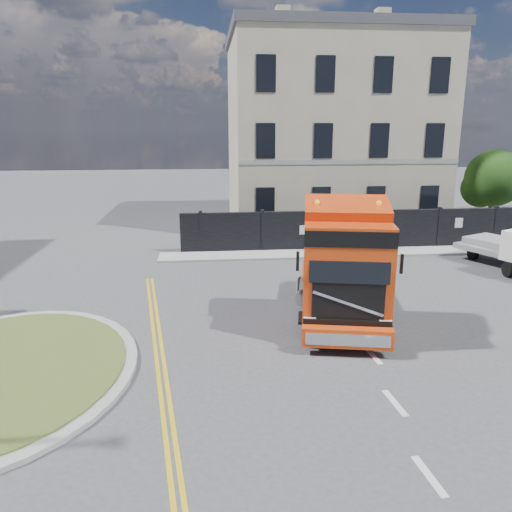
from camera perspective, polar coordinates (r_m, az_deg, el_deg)
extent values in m
plane|color=#424244|center=(16.07, 0.80, -7.36)|extent=(120.00, 120.00, 0.00)
cube|color=black|center=(25.53, 11.97, 2.92)|extent=(18.00, 0.25, 2.00)
cube|color=#B2A48D|center=(32.26, 8.31, 13.49)|extent=(12.00, 10.00, 11.00)
cube|color=#4C4B50|center=(32.68, 8.71, 23.61)|extent=(12.30, 10.30, 0.50)
cube|color=#B2A48D|center=(32.24, 3.05, 25.23)|extent=(0.80, 0.80, 1.60)
cube|color=#B2A48D|center=(33.64, 14.21, 24.39)|extent=(0.80, 0.80, 1.60)
cylinder|color=#382619|center=(31.70, 25.17, 4.44)|extent=(0.24, 0.24, 2.40)
sphere|color=black|center=(31.46, 25.56, 8.02)|extent=(3.20, 3.20, 3.20)
sphere|color=black|center=(31.61, 24.29, 7.08)|extent=(2.20, 2.20, 2.20)
cube|color=#989892|center=(24.90, 12.48, 0.38)|extent=(20.00, 1.60, 0.12)
cube|color=black|center=(16.68, 9.58, -4.08)|extent=(3.55, 6.46, 0.44)
cube|color=red|center=(14.67, 10.21, -1.15)|extent=(2.88, 2.95, 2.71)
cube|color=red|center=(15.41, 10.12, 3.86)|extent=(2.55, 1.34, 1.36)
cube|color=black|center=(13.38, 10.67, -0.98)|extent=(2.10, 0.48, 1.02)
cube|color=red|center=(13.73, 10.40, -9.15)|extent=(2.44, 0.82, 0.53)
cylinder|color=black|center=(14.40, 5.96, -7.95)|extent=(0.51, 1.05, 1.01)
cylinder|color=gray|center=(14.40, 5.96, -7.95)|extent=(0.45, 0.61, 0.55)
cylinder|color=black|center=(14.57, 14.30, -8.06)|extent=(0.51, 1.05, 1.01)
cylinder|color=gray|center=(14.57, 14.30, -8.06)|extent=(0.45, 0.61, 0.55)
cylinder|color=black|center=(17.63, 5.96, -3.69)|extent=(0.51, 1.05, 1.01)
cylinder|color=gray|center=(17.63, 5.96, -3.69)|extent=(0.45, 0.61, 0.55)
cylinder|color=black|center=(17.77, 12.73, -3.83)|extent=(0.51, 1.05, 1.01)
cylinder|color=gray|center=(17.77, 12.73, -3.83)|extent=(0.45, 0.61, 0.55)
cylinder|color=black|center=(18.74, 5.95, -2.58)|extent=(0.51, 1.05, 1.01)
cylinder|color=gray|center=(18.74, 5.95, -2.58)|extent=(0.45, 0.61, 0.55)
cylinder|color=black|center=(18.87, 12.33, -2.73)|extent=(0.51, 1.05, 1.01)
cylinder|color=gray|center=(18.87, 12.33, -2.73)|extent=(0.45, 0.61, 0.55)
cube|color=gray|center=(24.52, 27.02, 0.35)|extent=(3.56, 4.85, 0.24)
cylinder|color=black|center=(22.97, 26.91, -1.36)|extent=(0.24, 0.66, 0.66)
cylinder|color=black|center=(25.31, 23.54, 0.36)|extent=(0.24, 0.66, 0.66)
cylinder|color=black|center=(26.22, 26.96, 0.44)|extent=(0.24, 0.66, 0.66)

